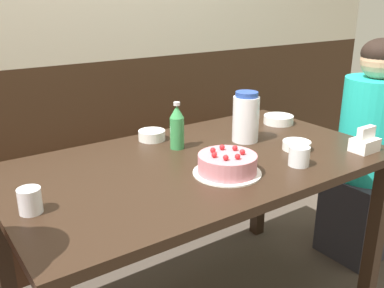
# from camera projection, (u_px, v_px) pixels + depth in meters

# --- Properties ---
(back_wall) EXTENTS (4.80, 0.04, 2.50)m
(back_wall) POSITION_uv_depth(u_px,v_px,m) (87.00, 15.00, 2.32)
(back_wall) COLOR #3D2819
(back_wall) RESTS_ON ground_plane
(bench_seat) EXTENTS (2.21, 0.38, 0.47)m
(bench_seat) POSITION_uv_depth(u_px,v_px,m) (115.00, 199.00, 2.49)
(bench_seat) COLOR #381E11
(bench_seat) RESTS_ON ground_plane
(dining_table) EXTENTS (1.50, 0.84, 0.74)m
(dining_table) POSITION_uv_depth(u_px,v_px,m) (199.00, 180.00, 1.70)
(dining_table) COLOR black
(dining_table) RESTS_ON ground_plane
(birthday_cake) EXTENTS (0.25, 0.25, 0.09)m
(birthday_cake) POSITION_uv_depth(u_px,v_px,m) (227.00, 164.00, 1.53)
(birthday_cake) COLOR white
(birthday_cake) RESTS_ON dining_table
(water_pitcher) EXTENTS (0.12, 0.12, 0.22)m
(water_pitcher) POSITION_uv_depth(u_px,v_px,m) (246.00, 117.00, 1.86)
(water_pitcher) COLOR white
(water_pitcher) RESTS_ON dining_table
(soju_bottle) EXTENTS (0.06, 0.06, 0.20)m
(soju_bottle) POSITION_uv_depth(u_px,v_px,m) (178.00, 127.00, 1.77)
(soju_bottle) COLOR #388E4C
(soju_bottle) RESTS_ON dining_table
(napkin_holder) EXTENTS (0.11, 0.08, 0.11)m
(napkin_holder) POSITION_uv_depth(u_px,v_px,m) (365.00, 142.00, 1.75)
(napkin_holder) COLOR white
(napkin_holder) RESTS_ON dining_table
(bowl_soup_white) EXTENTS (0.12, 0.12, 0.04)m
(bowl_soup_white) POSITION_uv_depth(u_px,v_px,m) (297.00, 145.00, 1.78)
(bowl_soup_white) COLOR white
(bowl_soup_white) RESTS_ON dining_table
(bowl_rice_small) EXTENTS (0.15, 0.15, 0.04)m
(bowl_rice_small) POSITION_uv_depth(u_px,v_px,m) (278.00, 119.00, 2.14)
(bowl_rice_small) COLOR white
(bowl_rice_small) RESTS_ON dining_table
(bowl_side_dish) EXTENTS (0.12, 0.12, 0.04)m
(bowl_side_dish) POSITION_uv_depth(u_px,v_px,m) (152.00, 135.00, 1.90)
(bowl_side_dish) COLOR white
(bowl_side_dish) RESTS_ON dining_table
(glass_water_tall) EXTENTS (0.08, 0.08, 0.07)m
(glass_water_tall) POSITION_uv_depth(u_px,v_px,m) (299.00, 156.00, 1.61)
(glass_water_tall) COLOR silver
(glass_water_tall) RESTS_ON dining_table
(glass_tumbler_short) EXTENTS (0.07, 0.07, 0.08)m
(glass_tumbler_short) POSITION_uv_depth(u_px,v_px,m) (30.00, 201.00, 1.25)
(glass_tumbler_short) COLOR silver
(glass_tumbler_short) RESTS_ON dining_table
(person_teal_shirt) EXTENTS (0.34, 0.31, 1.16)m
(person_teal_shirt) POSITION_uv_depth(u_px,v_px,m) (367.00, 160.00, 2.22)
(person_teal_shirt) COLOR #33333D
(person_teal_shirt) RESTS_ON ground_plane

